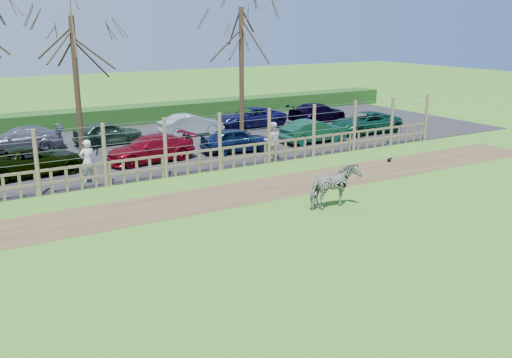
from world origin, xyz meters
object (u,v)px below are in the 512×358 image
visitor_b (272,141)px  car_3 (150,149)px  crow (389,160)px  car_12 (250,118)px  tree_mid (74,53)px  car_13 (317,112)px  car_9 (19,140)px  car_4 (236,140)px  car_5 (313,131)px  car_10 (108,133)px  tree_right (241,41)px  car_2 (33,161)px  visitor_a (87,161)px  car_11 (191,125)px  zebra (334,186)px  car_6 (365,123)px

visitor_b → car_3: bearing=-13.1°
crow → car_3: 10.97m
visitor_b → car_12: size_ratio=0.40×
tree_mid → car_3: tree_mid is taller
crow → car_13: bearing=70.3°
car_9 → car_4: bearing=64.6°
car_5 → car_12: bearing=6.3°
car_4 → car_10: size_ratio=1.00×
tree_mid → crow: tree_mid is taller
tree_mid → tree_right: 9.02m
car_2 → car_9: size_ratio=1.04×
car_13 → visitor_a: bearing=106.9°
visitor_b → car_11: 7.31m
zebra → tree_right: bearing=-18.9°
zebra → crow: (6.42, 4.00, -0.67)m
tree_mid → zebra: size_ratio=3.76×
visitor_b → tree_mid: bearing=-21.2°
crow → car_2: (-14.46, 5.91, 0.54)m
zebra → visitor_a: visitor_a is taller
tree_right → zebra: tree_right is taller
tree_mid → car_11: bearing=18.6°
car_9 → car_10: size_ratio=1.17×
car_12 → car_3: bearing=-54.3°
tree_right → car_4: bearing=-123.5°
zebra → car_10: 14.80m
car_4 → car_10: (-4.84, 5.06, 0.00)m
crow → car_13: 11.10m
car_13 → car_3: bearing=104.4°
car_11 → visitor_b: bearing=-174.7°
car_2 → car_11: bearing=-68.7°
car_3 → car_4: (4.35, -0.26, 0.00)m
tree_mid → crow: 15.17m
crow → tree_mid: bearing=145.4°
visitor_b → car_4: size_ratio=0.49×
car_4 → car_9: bearing=65.9°
crow → car_5: bearing=94.5°
car_5 → car_3: bearing=88.3°
visitor_a → car_6: visitor_a is taller
tree_right → visitor_b: bearing=-105.3°
zebra → car_4: zebra is taller
tree_right → zebra: size_ratio=4.05×
car_9 → car_13: same height
visitor_a → tree_right: bearing=-160.1°
crow → car_12: car_12 is taller
car_13 → car_11: bearing=84.2°
car_2 → tree_mid: bearing=-53.6°
car_3 → car_5: 9.01m
visitor_b → crow: (4.36, -3.16, -0.80)m
car_3 → car_11: 6.45m
tree_mid → car_2: (-2.60, -2.26, -4.23)m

